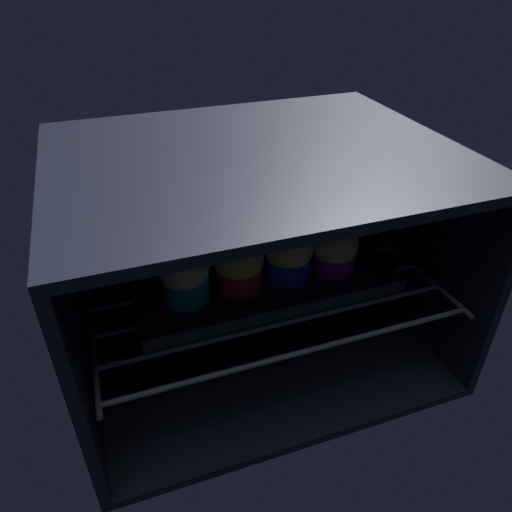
# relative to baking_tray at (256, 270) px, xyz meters

# --- Properties ---
(oven_cavity) EXTENTS (0.59, 0.47, 0.37)m
(oven_cavity) POSITION_rel_baking_tray_xyz_m (0.00, 0.04, 0.02)
(oven_cavity) COLOR black
(oven_cavity) RESTS_ON ground
(oven_rack) EXTENTS (0.55, 0.42, 0.01)m
(oven_rack) POSITION_rel_baking_tray_xyz_m (0.00, 0.00, -0.01)
(oven_rack) COLOR #444756
(oven_rack) RESTS_ON oven_cavity
(baking_tray) EXTENTS (0.41, 0.25, 0.02)m
(baking_tray) POSITION_rel_baking_tray_xyz_m (0.00, 0.00, 0.00)
(baking_tray) COLOR black
(baking_tray) RESTS_ON oven_rack
(muffin_row0_col0) EXTENTS (0.08, 0.08, 0.09)m
(muffin_row0_col0) POSITION_rel_baking_tray_xyz_m (-0.13, -0.04, 0.05)
(muffin_row0_col0) COLOR #0C8C84
(muffin_row0_col0) RESTS_ON baking_tray
(muffin_row0_col1) EXTENTS (0.08, 0.08, 0.09)m
(muffin_row0_col1) POSITION_rel_baking_tray_xyz_m (-0.04, -0.04, 0.05)
(muffin_row0_col1) COLOR red
(muffin_row0_col1) RESTS_ON baking_tray
(muffin_row0_col2) EXTENTS (0.08, 0.08, 0.09)m
(muffin_row0_col2) POSITION_rel_baking_tray_xyz_m (0.04, -0.04, 0.05)
(muffin_row0_col2) COLOR #1928B7
(muffin_row0_col2) RESTS_ON baking_tray
(muffin_row0_col3) EXTENTS (0.08, 0.08, 0.08)m
(muffin_row0_col3) POSITION_rel_baking_tray_xyz_m (0.12, -0.04, 0.04)
(muffin_row0_col3) COLOR #7A238C
(muffin_row0_col3) RESTS_ON baking_tray
(muffin_row1_col0) EXTENTS (0.07, 0.07, 0.08)m
(muffin_row1_col0) POSITION_rel_baking_tray_xyz_m (-0.13, 0.04, 0.04)
(muffin_row1_col0) COLOR #1928B7
(muffin_row1_col0) RESTS_ON baking_tray
(muffin_row1_col1) EXTENTS (0.07, 0.07, 0.08)m
(muffin_row1_col1) POSITION_rel_baking_tray_xyz_m (-0.04, 0.04, 0.04)
(muffin_row1_col1) COLOR red
(muffin_row1_col1) RESTS_ON baking_tray
(muffin_row1_col2) EXTENTS (0.07, 0.07, 0.09)m
(muffin_row1_col2) POSITION_rel_baking_tray_xyz_m (0.04, 0.04, 0.05)
(muffin_row1_col2) COLOR #1928B7
(muffin_row1_col2) RESTS_ON baking_tray
(muffin_row1_col3) EXTENTS (0.07, 0.07, 0.08)m
(muffin_row1_col3) POSITION_rel_baking_tray_xyz_m (0.12, 0.04, 0.04)
(muffin_row1_col3) COLOR #1928B7
(muffin_row1_col3) RESTS_ON baking_tray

